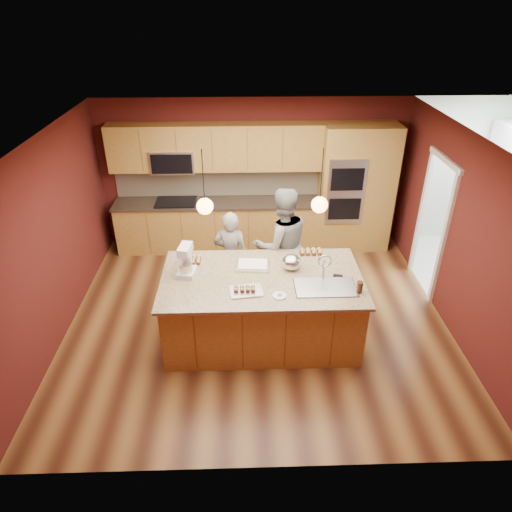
{
  "coord_description": "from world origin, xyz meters",
  "views": [
    {
      "loc": [
        -0.2,
        -5.45,
        4.23
      ],
      "look_at": [
        -0.03,
        -0.1,
        1.12
      ],
      "focal_mm": 32.0,
      "sensor_mm": 36.0,
      "label": 1
    }
  ],
  "objects_px": {
    "person_right": "(281,245)",
    "mixing_bowl": "(291,262)",
    "stand_mixer": "(186,262)",
    "person_left": "(231,256)",
    "island": "(263,307)"
  },
  "relations": [
    {
      "from": "person_right",
      "to": "mixing_bowl",
      "type": "relative_size",
      "value": 7.04
    },
    {
      "from": "stand_mixer",
      "to": "mixing_bowl",
      "type": "xyz_separation_m",
      "value": [
        1.4,
        0.08,
        -0.08
      ]
    },
    {
      "from": "person_left",
      "to": "person_right",
      "type": "bearing_deg",
      "value": -169.47
    },
    {
      "from": "person_right",
      "to": "stand_mixer",
      "type": "height_order",
      "value": "person_right"
    },
    {
      "from": "person_left",
      "to": "stand_mixer",
      "type": "height_order",
      "value": "person_left"
    },
    {
      "from": "island",
      "to": "person_left",
      "type": "height_order",
      "value": "person_left"
    },
    {
      "from": "island",
      "to": "person_right",
      "type": "xyz_separation_m",
      "value": [
        0.33,
        1.0,
        0.41
      ]
    },
    {
      "from": "person_left",
      "to": "person_right",
      "type": "distance_m",
      "value": 0.79
    },
    {
      "from": "island",
      "to": "person_left",
      "type": "xyz_separation_m",
      "value": [
        -0.44,
        1.0,
        0.23
      ]
    },
    {
      "from": "person_left",
      "to": "mixing_bowl",
      "type": "relative_size",
      "value": 5.66
    },
    {
      "from": "person_right",
      "to": "stand_mixer",
      "type": "relative_size",
      "value": 4.33
    },
    {
      "from": "stand_mixer",
      "to": "person_left",
      "type": "bearing_deg",
      "value": 66.61
    },
    {
      "from": "mixing_bowl",
      "to": "person_left",
      "type": "bearing_deg",
      "value": 136.25
    },
    {
      "from": "island",
      "to": "person_left",
      "type": "bearing_deg",
      "value": 113.9
    },
    {
      "from": "person_left",
      "to": "mixing_bowl",
      "type": "xyz_separation_m",
      "value": [
        0.83,
        -0.8,
        0.35
      ]
    }
  ]
}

